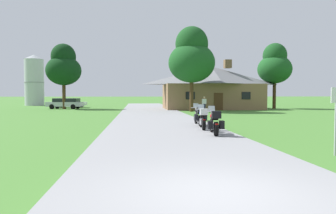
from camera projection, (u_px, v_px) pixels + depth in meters
ground_plane at (155, 117)px, 25.70m from camera, size 500.00×500.00×0.00m
asphalt_driveway at (156, 119)px, 23.71m from camera, size 6.40×80.00×0.06m
motorcycle_red_nearest_to_camera at (215, 123)px, 14.19m from camera, size 0.85×2.08×1.30m
motorcycle_blue_second_in_row at (203, 119)px, 16.55m from camera, size 0.71×2.08×1.30m
motorcycle_black_farthest_in_row at (199, 116)px, 18.55m from camera, size 0.72×2.08×1.30m
stone_lodge at (211, 87)px, 40.39m from camera, size 12.97×7.73×6.50m
bystander_white_shirt_near_lodge at (204, 103)px, 34.25m from camera, size 0.54×0.30×1.69m
metal_signpost_roadside at (336, 113)px, 9.56m from camera, size 0.36×0.06×2.14m
tree_left_far at (64, 67)px, 39.95m from camera, size 4.50×4.50×8.52m
tree_by_lodge_front at (192, 57)px, 34.04m from camera, size 5.18×5.18×9.44m
tree_right_of_lodge at (275, 65)px, 41.22m from camera, size 4.50×4.50×8.80m
metal_silo_distant at (34, 80)px, 53.16m from camera, size 3.27×3.27×8.77m
parked_silver_suv_far_left at (65, 103)px, 40.89m from camera, size 4.83×2.54×1.40m
parked_white_sedan_far_left at (72, 103)px, 45.37m from camera, size 4.30×2.09×1.20m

